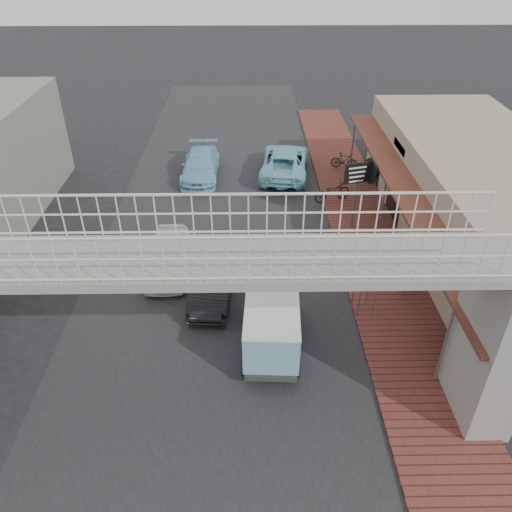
{
  "coord_description": "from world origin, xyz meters",
  "views": [
    {
      "loc": [
        1.32,
        -13.37,
        11.53
      ],
      "look_at": [
        1.56,
        1.17,
        1.8
      ],
      "focal_mm": 35.0,
      "sensor_mm": 36.0,
      "label": 1
    }
  ],
  "objects_px": {
    "white_hatchback": "(168,255)",
    "motorcycle_near": "(332,191)",
    "arrow_sign": "(374,172)",
    "street_clock": "(371,249)",
    "angkot_curb": "(285,162)",
    "angkot_far": "(201,165)",
    "angkot_van": "(272,318)",
    "dark_sedan": "(213,280)",
    "motorcycle_far": "(344,161)"
  },
  "relations": [
    {
      "from": "angkot_curb",
      "to": "motorcycle_far",
      "type": "bearing_deg",
      "value": -163.86
    },
    {
      "from": "dark_sedan",
      "to": "angkot_van",
      "type": "relative_size",
      "value": 1.03
    },
    {
      "from": "white_hatchback",
      "to": "motorcycle_far",
      "type": "distance_m",
      "value": 12.82
    },
    {
      "from": "angkot_curb",
      "to": "street_clock",
      "type": "relative_size",
      "value": 1.72
    },
    {
      "from": "motorcycle_near",
      "to": "motorcycle_far",
      "type": "distance_m",
      "value": 4.09
    },
    {
      "from": "arrow_sign",
      "to": "motorcycle_far",
      "type": "bearing_deg",
      "value": 75.42
    },
    {
      "from": "street_clock",
      "to": "white_hatchback",
      "type": "bearing_deg",
      "value": 147.79
    },
    {
      "from": "white_hatchback",
      "to": "angkot_far",
      "type": "distance_m",
      "value": 8.78
    },
    {
      "from": "dark_sedan",
      "to": "motorcycle_near",
      "type": "xyz_separation_m",
      "value": [
        5.41,
        7.28,
        -0.06
      ]
    },
    {
      "from": "dark_sedan",
      "to": "angkot_curb",
      "type": "xyz_separation_m",
      "value": [
        3.3,
        10.65,
        0.07
      ]
    },
    {
      "from": "white_hatchback",
      "to": "street_clock",
      "type": "relative_size",
      "value": 1.32
    },
    {
      "from": "angkot_far",
      "to": "street_clock",
      "type": "relative_size",
      "value": 1.52
    },
    {
      "from": "white_hatchback",
      "to": "street_clock",
      "type": "distance_m",
      "value": 7.9
    },
    {
      "from": "white_hatchback",
      "to": "motorcycle_near",
      "type": "bearing_deg",
      "value": 36.37
    },
    {
      "from": "arrow_sign",
      "to": "angkot_far",
      "type": "bearing_deg",
      "value": 131.05
    },
    {
      "from": "angkot_curb",
      "to": "street_clock",
      "type": "distance_m",
      "value": 12.05
    },
    {
      "from": "white_hatchback",
      "to": "street_clock",
      "type": "xyz_separation_m",
      "value": [
        7.18,
        -2.68,
        1.95
      ]
    },
    {
      "from": "motorcycle_far",
      "to": "street_clock",
      "type": "xyz_separation_m",
      "value": [
        -1.35,
        -12.25,
        2.09
      ]
    },
    {
      "from": "angkot_curb",
      "to": "angkot_van",
      "type": "xyz_separation_m",
      "value": [
        -1.29,
        -13.4,
        0.45
      ]
    },
    {
      "from": "dark_sedan",
      "to": "white_hatchback",
      "type": "bearing_deg",
      "value": 143.86
    },
    {
      "from": "street_clock",
      "to": "dark_sedan",
      "type": "bearing_deg",
      "value": 156.79
    },
    {
      "from": "motorcycle_far",
      "to": "arrow_sign",
      "type": "xyz_separation_m",
      "value": [
        0.08,
        -6.12,
        2.08
      ]
    },
    {
      "from": "angkot_van",
      "to": "motorcycle_near",
      "type": "xyz_separation_m",
      "value": [
        3.39,
        10.02,
        -0.58
      ]
    },
    {
      "from": "motorcycle_near",
      "to": "arrow_sign",
      "type": "height_order",
      "value": "arrow_sign"
    },
    {
      "from": "angkot_curb",
      "to": "angkot_far",
      "type": "distance_m",
      "value": 4.56
    },
    {
      "from": "angkot_van",
      "to": "arrow_sign",
      "type": "distance_m",
      "value": 9.22
    },
    {
      "from": "motorcycle_far",
      "to": "arrow_sign",
      "type": "relative_size",
      "value": 0.47
    },
    {
      "from": "dark_sedan",
      "to": "motorcycle_near",
      "type": "relative_size",
      "value": 2.11
    },
    {
      "from": "motorcycle_near",
      "to": "arrow_sign",
      "type": "xyz_separation_m",
      "value": [
        1.32,
        -2.22,
        2.03
      ]
    },
    {
      "from": "motorcycle_near",
      "to": "street_clock",
      "type": "xyz_separation_m",
      "value": [
        -0.11,
        -8.36,
        2.04
      ]
    },
    {
      "from": "angkot_far",
      "to": "motorcycle_far",
      "type": "distance_m",
      "value": 7.94
    },
    {
      "from": "street_clock",
      "to": "angkot_van",
      "type": "bearing_deg",
      "value": -164.86
    },
    {
      "from": "white_hatchback",
      "to": "street_clock",
      "type": "bearing_deg",
      "value": -22.05
    },
    {
      "from": "dark_sedan",
      "to": "angkot_curb",
      "type": "relative_size",
      "value": 0.76
    },
    {
      "from": "motorcycle_near",
      "to": "street_clock",
      "type": "distance_m",
      "value": 8.6
    },
    {
      "from": "motorcycle_far",
      "to": "street_clock",
      "type": "height_order",
      "value": "street_clock"
    },
    {
      "from": "white_hatchback",
      "to": "angkot_curb",
      "type": "bearing_deg",
      "value": 58.67
    },
    {
      "from": "angkot_van",
      "to": "motorcycle_near",
      "type": "relative_size",
      "value": 2.04
    },
    {
      "from": "angkot_far",
      "to": "motorcycle_far",
      "type": "xyz_separation_m",
      "value": [
        7.9,
        0.81,
        -0.13
      ]
    },
    {
      "from": "motorcycle_near",
      "to": "angkot_curb",
      "type": "bearing_deg",
      "value": 10.48
    },
    {
      "from": "angkot_van",
      "to": "angkot_far",
      "type": "bearing_deg",
      "value": 107.02
    },
    {
      "from": "angkot_curb",
      "to": "motorcycle_near",
      "type": "xyz_separation_m",
      "value": [
        2.1,
        -3.38,
        -0.13
      ]
    },
    {
      "from": "motorcycle_near",
      "to": "dark_sedan",
      "type": "bearing_deg",
      "value": 121.95
    },
    {
      "from": "angkot_far",
      "to": "angkot_van",
      "type": "height_order",
      "value": "angkot_van"
    },
    {
      "from": "dark_sedan",
      "to": "angkot_van",
      "type": "xyz_separation_m",
      "value": [
        2.02,
        -2.74,
        0.52
      ]
    },
    {
      "from": "motorcycle_near",
      "to": "street_clock",
      "type": "bearing_deg",
      "value": 157.83
    },
    {
      "from": "street_clock",
      "to": "arrow_sign",
      "type": "distance_m",
      "value": 6.3
    },
    {
      "from": "angkot_curb",
      "to": "street_clock",
      "type": "xyz_separation_m",
      "value": [
        2.0,
        -11.73,
        1.9
      ]
    },
    {
      "from": "white_hatchback",
      "to": "arrow_sign",
      "type": "xyz_separation_m",
      "value": [
        8.61,
        3.45,
        1.94
      ]
    },
    {
      "from": "dark_sedan",
      "to": "motorcycle_far",
      "type": "distance_m",
      "value": 13.0
    }
  ]
}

